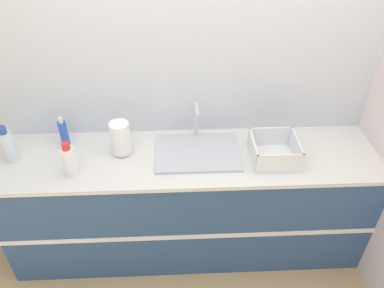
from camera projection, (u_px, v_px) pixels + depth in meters
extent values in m
plane|color=tan|center=(190.00, 274.00, 2.79)|extent=(12.00, 12.00, 0.00)
cube|color=silver|center=(186.00, 79.00, 2.50)|extent=(4.94, 0.06, 2.60)
cube|color=#33517A|center=(188.00, 204.00, 2.76)|extent=(2.54, 0.59, 0.87)
cube|color=white|center=(190.00, 236.00, 2.53)|extent=(2.54, 0.01, 0.04)
cube|color=silver|center=(188.00, 157.00, 2.49)|extent=(2.56, 0.62, 0.03)
cube|color=silver|center=(198.00, 152.00, 2.49)|extent=(0.56, 0.40, 0.02)
cylinder|color=silver|center=(196.00, 120.00, 2.55)|extent=(0.02, 0.02, 0.26)
cylinder|color=silver|center=(197.00, 110.00, 2.41)|extent=(0.02, 0.15, 0.02)
cylinder|color=#4C4C51|center=(123.00, 152.00, 2.50)|extent=(0.10, 0.10, 0.01)
cylinder|color=white|center=(121.00, 138.00, 2.43)|extent=(0.13, 0.13, 0.22)
cube|color=white|center=(273.00, 158.00, 2.45)|extent=(0.29, 0.30, 0.01)
cube|color=white|center=(280.00, 163.00, 2.29)|extent=(0.29, 0.01, 0.14)
cube|color=white|center=(270.00, 136.00, 2.52)|extent=(0.29, 0.01, 0.14)
cube|color=white|center=(253.00, 150.00, 2.40)|extent=(0.01, 0.30, 0.14)
cube|color=white|center=(296.00, 149.00, 2.41)|extent=(0.01, 0.30, 0.14)
cylinder|color=#2D56B7|center=(64.00, 133.00, 2.54)|extent=(0.06, 0.06, 0.18)
cylinder|color=silver|center=(60.00, 120.00, 2.47)|extent=(0.03, 0.03, 0.04)
cylinder|color=white|center=(70.00, 162.00, 2.28)|extent=(0.09, 0.09, 0.20)
cylinder|color=red|center=(66.00, 146.00, 2.21)|extent=(0.05, 0.05, 0.04)
cylinder|color=silver|center=(8.00, 147.00, 2.39)|extent=(0.09, 0.09, 0.21)
cylinder|color=#334C9E|center=(2.00, 130.00, 2.31)|extent=(0.05, 0.05, 0.05)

